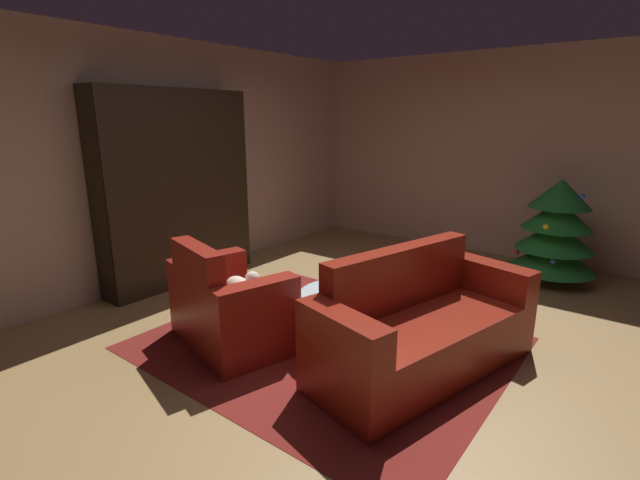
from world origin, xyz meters
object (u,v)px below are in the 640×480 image
object	(u,v)px
armchair_red	(228,308)
couch_red	(421,330)
coffee_table	(346,299)
bookshelf_unit	(187,191)
book_stack_on_table	(347,287)
bottle_on_table	(326,288)
decorated_tree	(556,231)

from	to	relation	value
armchair_red	couch_red	bearing A→B (deg)	23.22
couch_red	coffee_table	world-z (taller)	couch_red
bookshelf_unit	book_stack_on_table	xyz separation A→B (m)	(2.40, -0.30, -0.51)
bottle_on_table	decorated_tree	xyz separation A→B (m)	(1.03, 2.97, 0.02)
coffee_table	decorated_tree	distance (m)	2.94
couch_red	book_stack_on_table	xyz separation A→B (m)	(-0.63, -0.07, 0.22)
coffee_table	decorated_tree	bearing A→B (deg)	70.42
bookshelf_unit	book_stack_on_table	size ratio (longest dim) A/B	10.22
armchair_red	book_stack_on_table	xyz separation A→B (m)	(0.81, 0.55, 0.21)
couch_red	decorated_tree	distance (m)	2.72
couch_red	decorated_tree	xyz separation A→B (m)	(0.36, 2.68, 0.29)
book_stack_on_table	decorated_tree	distance (m)	2.92
book_stack_on_table	bottle_on_table	bearing A→B (deg)	-101.71
bottle_on_table	decorated_tree	bearing A→B (deg)	70.87
armchair_red	coffee_table	xyz separation A→B (m)	(0.81, 0.53, 0.12)
couch_red	decorated_tree	world-z (taller)	decorated_tree
armchair_red	decorated_tree	world-z (taller)	decorated_tree
coffee_table	book_stack_on_table	xyz separation A→B (m)	(0.00, 0.02, 0.10)
bottle_on_table	armchair_red	bearing A→B (deg)	-156.72
armchair_red	coffee_table	distance (m)	0.98
bottle_on_table	couch_red	bearing A→B (deg)	23.16
couch_red	book_stack_on_table	size ratio (longest dim) A/B	9.35
bookshelf_unit	armchair_red	world-z (taller)	bookshelf_unit
bookshelf_unit	decorated_tree	size ratio (longest dim) A/B	1.80
bottle_on_table	coffee_table	bearing A→B (deg)	77.36
coffee_table	bottle_on_table	distance (m)	0.25
coffee_table	couch_red	bearing A→B (deg)	7.74
bottle_on_table	decorated_tree	world-z (taller)	decorated_tree
bottle_on_table	decorated_tree	size ratio (longest dim) A/B	0.22
coffee_table	book_stack_on_table	bearing A→B (deg)	88.49
book_stack_on_table	decorated_tree	size ratio (longest dim) A/B	0.18
armchair_red	bottle_on_table	size ratio (longest dim) A/B	4.57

